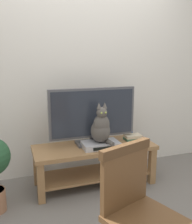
{
  "coord_description": "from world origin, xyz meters",
  "views": [
    {
      "loc": [
        -0.84,
        -1.89,
        1.43
      ],
      "look_at": [
        0.01,
        0.59,
        0.86
      ],
      "focal_mm": 40.31,
      "sensor_mm": 36.0,
      "label": 1
    }
  ],
  "objects_px": {
    "media_box": "(100,145)",
    "wooden_chair": "(137,206)",
    "cat": "(101,127)",
    "book_stack": "(133,137)",
    "tv": "(93,115)",
    "tv_stand": "(95,157)"
  },
  "relations": [
    {
      "from": "media_box",
      "to": "wooden_chair",
      "type": "height_order",
      "value": "wooden_chair"
    },
    {
      "from": "cat",
      "to": "media_box",
      "type": "bearing_deg",
      "value": 95.06
    },
    {
      "from": "wooden_chair",
      "to": "book_stack",
      "type": "height_order",
      "value": "wooden_chair"
    },
    {
      "from": "tv",
      "to": "cat",
      "type": "height_order",
      "value": "tv"
    },
    {
      "from": "tv_stand",
      "to": "media_box",
      "type": "xyz_separation_m",
      "value": [
        0.04,
        -0.08,
        0.17
      ]
    },
    {
      "from": "tv_stand",
      "to": "tv",
      "type": "xyz_separation_m",
      "value": [
        0.0,
        0.06,
        0.48
      ]
    },
    {
      "from": "tv_stand",
      "to": "cat",
      "type": "height_order",
      "value": "cat"
    },
    {
      "from": "tv",
      "to": "book_stack",
      "type": "height_order",
      "value": "tv"
    },
    {
      "from": "wooden_chair",
      "to": "cat",
      "type": "bearing_deg",
      "value": 80.22
    },
    {
      "from": "tv",
      "to": "media_box",
      "type": "xyz_separation_m",
      "value": [
        0.04,
        -0.14,
        -0.31
      ]
    },
    {
      "from": "tv_stand",
      "to": "media_box",
      "type": "bearing_deg",
      "value": -62.9
    },
    {
      "from": "book_stack",
      "to": "tv",
      "type": "bearing_deg",
      "value": 178.0
    },
    {
      "from": "tv",
      "to": "cat",
      "type": "distance_m",
      "value": 0.19
    },
    {
      "from": "media_box",
      "to": "cat",
      "type": "relative_size",
      "value": 0.91
    },
    {
      "from": "cat",
      "to": "wooden_chair",
      "type": "distance_m",
      "value": 1.24
    },
    {
      "from": "media_box",
      "to": "wooden_chair",
      "type": "distance_m",
      "value": 1.24
    },
    {
      "from": "cat",
      "to": "book_stack",
      "type": "xyz_separation_m",
      "value": [
        0.45,
        0.14,
        -0.2
      ]
    },
    {
      "from": "media_box",
      "to": "wooden_chair",
      "type": "xyz_separation_m",
      "value": [
        -0.21,
        -1.23,
        0.04
      ]
    },
    {
      "from": "tv_stand",
      "to": "book_stack",
      "type": "distance_m",
      "value": 0.53
    },
    {
      "from": "tv_stand",
      "to": "cat",
      "type": "bearing_deg",
      "value": -65.56
    },
    {
      "from": "tv",
      "to": "media_box",
      "type": "distance_m",
      "value": 0.34
    },
    {
      "from": "media_box",
      "to": "cat",
      "type": "distance_m",
      "value": 0.2
    }
  ]
}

